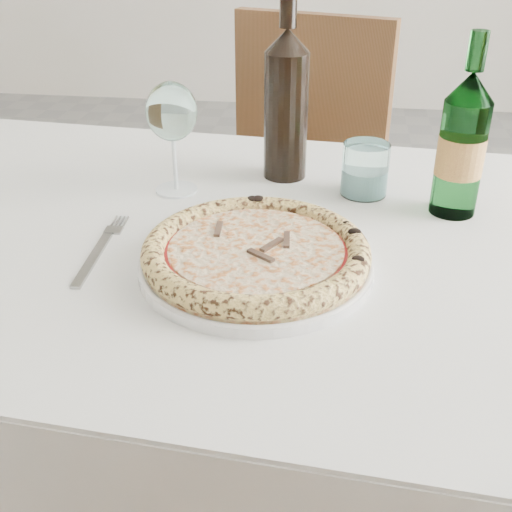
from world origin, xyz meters
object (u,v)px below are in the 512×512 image
object	(u,v)px
wine_bottle	(286,103)
pizza	(256,252)
plate	(256,264)
wine_glass	(172,114)
chair_far	(294,182)
dining_table	(265,289)
tumbler	(365,173)
beer_bottle	(462,145)

from	to	relation	value
wine_bottle	pizza	bearing A→B (deg)	-91.09
plate	wine_glass	bearing A→B (deg)	124.81
chair_far	wine_glass	distance (m)	0.70
dining_table	chair_far	xyz separation A→B (m)	(-0.01, 0.72, -0.13)
pizza	tumbler	world-z (taller)	tumbler
wine_glass	dining_table	bearing A→B (deg)	-39.33
chair_far	wine_bottle	bearing A→B (deg)	-88.03
plate	tumbler	distance (m)	0.30
beer_bottle	wine_bottle	distance (m)	0.29
wine_glass	tumbler	bearing A→B (deg)	5.61
wine_bottle	beer_bottle	bearing A→B (deg)	-22.43
tumbler	beer_bottle	distance (m)	0.16
pizza	wine_glass	distance (m)	0.30
beer_bottle	wine_bottle	world-z (taller)	wine_bottle
wine_glass	beer_bottle	xyz separation A→B (m)	(0.43, -0.02, -0.02)
chair_far	wine_glass	world-z (taller)	wine_glass
dining_table	pizza	bearing A→B (deg)	-90.01
dining_table	wine_bottle	world-z (taller)	wine_bottle
tumbler	wine_bottle	distance (m)	0.17
tumbler	beer_bottle	world-z (taller)	beer_bottle
dining_table	tumbler	xyz separation A→B (m)	(0.14, 0.16, 0.13)
chair_far	wine_bottle	xyz separation A→B (m)	(0.02, -0.50, 0.35)
pizza	wine_bottle	xyz separation A→B (m)	(0.01, 0.32, 0.10)
chair_far	beer_bottle	xyz separation A→B (m)	(0.28, -0.61, 0.33)
pizza	beer_bottle	distance (m)	0.35
dining_table	wine_glass	distance (m)	0.30
wine_bottle	dining_table	bearing A→B (deg)	-91.58
chair_far	pizza	distance (m)	0.86
chair_far	pizza	world-z (taller)	chair_far
dining_table	plate	bearing A→B (deg)	-90.00
plate	wine_glass	size ratio (longest dim) A/B	1.69
dining_table	tumbler	world-z (taller)	tumbler
dining_table	wine_glass	size ratio (longest dim) A/B	8.15
dining_table	beer_bottle	bearing A→B (deg)	22.34
beer_bottle	tumbler	bearing A→B (deg)	159.03
chair_far	pizza	xyz separation A→B (m)	(0.01, -0.82, 0.25)
wine_glass	beer_bottle	distance (m)	0.43
plate	chair_far	bearing A→B (deg)	90.78
tumbler	beer_bottle	bearing A→B (deg)	-20.97
pizza	wine_bottle	distance (m)	0.34
dining_table	chair_far	bearing A→B (deg)	90.88
wine_glass	plate	bearing A→B (deg)	-55.19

